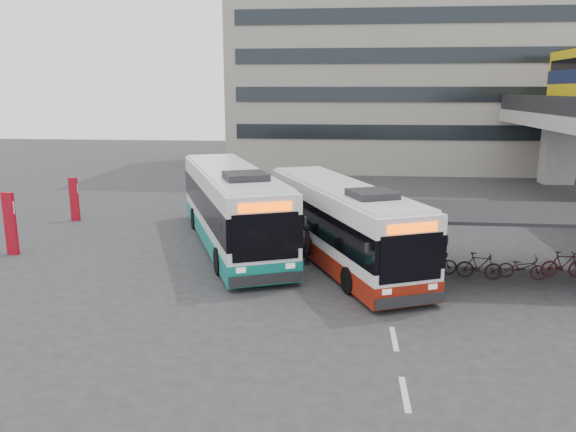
# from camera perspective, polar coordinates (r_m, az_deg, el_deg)

# --- Properties ---
(ground) EXTENTS (120.00, 120.00, 0.00)m
(ground) POSITION_cam_1_polar(r_m,az_deg,el_deg) (19.33, 2.50, -8.30)
(ground) COLOR #28282B
(ground) RESTS_ON ground
(bike_shelter) EXTENTS (10.00, 4.00, 2.54)m
(bike_shelter) POSITION_cam_1_polar(r_m,az_deg,el_deg) (22.98, 24.60, -2.29)
(bike_shelter) COLOR #595B60
(bike_shelter) RESTS_ON ground
(office_block) EXTENTS (30.00, 15.00, 25.00)m
(office_block) POSITION_cam_1_polar(r_m,az_deg,el_deg) (54.55, 11.60, 18.28)
(office_block) COLOR gray
(office_block) RESTS_ON ground
(road_markings) EXTENTS (0.15, 7.60, 0.01)m
(road_markings) POSITION_cam_1_polar(r_m,az_deg,el_deg) (16.61, 10.72, -12.14)
(road_markings) COLOR beige
(road_markings) RESTS_ON ground
(bus_main) EXTENTS (6.87, 11.69, 3.44)m
(bus_main) POSITION_cam_1_polar(r_m,az_deg,el_deg) (23.04, 5.30, -0.74)
(bus_main) COLOR white
(bus_main) RESTS_ON ground
(bus_teal) EXTENTS (7.30, 12.81, 3.76)m
(bus_teal) POSITION_cam_1_polar(r_m,az_deg,el_deg) (25.47, -5.73, 0.89)
(bus_teal) COLOR white
(bus_teal) RESTS_ON ground
(pedestrian) EXTENTS (0.46, 0.64, 1.66)m
(pedestrian) POSITION_cam_1_polar(r_m,az_deg,el_deg) (22.73, 1.98, -2.87)
(pedestrian) COLOR black
(pedestrian) RESTS_ON ground
(sign_totem_mid) EXTENTS (0.58, 0.29, 2.71)m
(sign_totem_mid) POSITION_cam_1_polar(r_m,az_deg,el_deg) (26.67, -26.38, -0.62)
(sign_totem_mid) COLOR maroon
(sign_totem_mid) RESTS_ON ground
(sign_totem_north) EXTENTS (0.51, 0.19, 2.35)m
(sign_totem_north) POSITION_cam_1_polar(r_m,az_deg,el_deg) (32.32, -20.89, 1.66)
(sign_totem_north) COLOR maroon
(sign_totem_north) RESTS_ON ground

